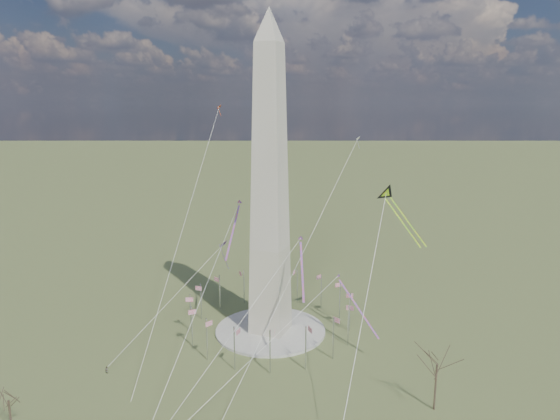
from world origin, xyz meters
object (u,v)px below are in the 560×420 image
at_px(washington_monument, 270,188).
at_px(tree_near, 437,361).
at_px(kite_delta_black, 389,197).
at_px(person_west, 107,370).

xyz_separation_m(washington_monument, tree_near, (53.76, -24.60, -35.06)).
bearing_deg(kite_delta_black, tree_near, 72.92).
bearing_deg(person_west, kite_delta_black, -125.27).
relative_size(washington_monument, person_west, 52.60).
distance_m(washington_monument, kite_delta_black, 36.00).
xyz_separation_m(washington_monument, kite_delta_black, (35.72, 4.31, -1.21)).
bearing_deg(kite_delta_black, washington_monument, -42.16).
relative_size(tree_near, kite_delta_black, 1.09).
bearing_deg(tree_near, washington_monument, 155.41).
height_order(washington_monument, person_west, washington_monument).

